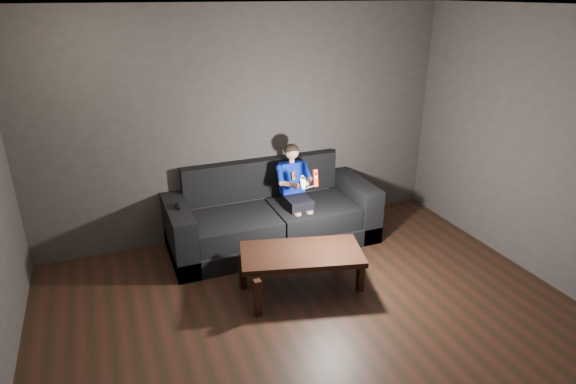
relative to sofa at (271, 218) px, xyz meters
name	(u,v)px	position (x,y,z in m)	size (l,w,h in m)	color
floor	(340,355)	(-0.15, -2.10, -0.31)	(5.00, 5.00, 0.00)	black
back_wall	(246,125)	(-0.15, 0.40, 1.04)	(5.00, 0.04, 2.70)	#36302E
ceiling	(359,9)	(-0.15, -2.10, 2.39)	(5.00, 5.00, 0.02)	silver
sofa	(271,218)	(0.00, 0.00, 0.00)	(2.42, 1.05, 0.94)	black
child	(295,183)	(0.28, -0.08, 0.43)	(0.41, 0.51, 1.01)	black
wii_remote_red	(315,178)	(0.35, -0.47, 0.63)	(0.05, 0.07, 0.19)	red
nunchuk_white	(303,182)	(0.21, -0.47, 0.60)	(0.07, 0.10, 0.17)	white
wii_remote_black	(177,207)	(-1.09, -0.09, 0.37)	(0.04, 0.14, 0.03)	black
coffee_table	(301,257)	(-0.07, -1.09, 0.07)	(1.30, 0.88, 0.43)	black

